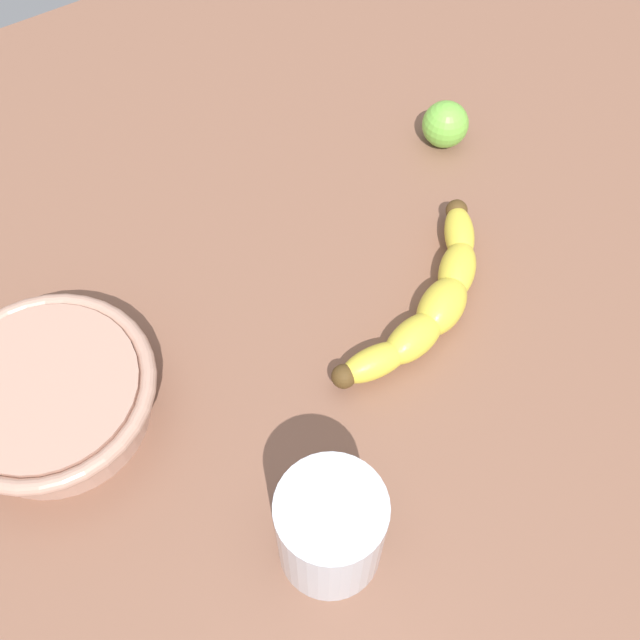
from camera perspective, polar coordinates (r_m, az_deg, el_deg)
name	(u,v)px	position (r cm, az deg, el deg)	size (l,w,h in cm)	color
wooden_tabletop	(403,423)	(59.73, 6.20, -7.67)	(120.00, 120.00, 3.00)	brown
banana	(431,301)	(61.68, 8.27, 1.43)	(19.23, 11.45, 3.45)	yellow
smoothie_glass	(330,529)	(50.50, 0.79, -15.34)	(7.01, 7.01, 8.61)	silver
ceramic_bowl	(50,396)	(58.79, -19.47, -5.39)	(15.88, 15.88, 4.88)	tan
lime_fruit	(445,124)	(74.21, 9.32, 14.20)	(4.33, 4.33, 4.33)	#75C142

